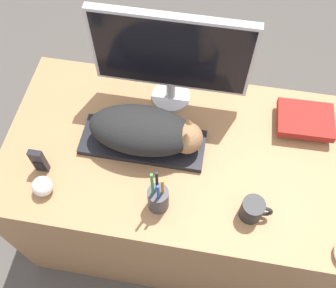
# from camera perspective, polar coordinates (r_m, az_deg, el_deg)

# --- Properties ---
(desk) EXTENTS (1.41, 0.71, 0.76)m
(desk) POSITION_cam_1_polar(r_m,az_deg,el_deg) (1.78, 3.17, -7.28)
(desk) COLOR #9E7047
(desk) RESTS_ON ground_plane
(keyboard) EXTENTS (0.45, 0.17, 0.02)m
(keyboard) POSITION_cam_1_polar(r_m,az_deg,el_deg) (1.45, -3.65, 0.22)
(keyboard) COLOR black
(keyboard) RESTS_ON desk
(cat) EXTENTS (0.41, 0.19, 0.14)m
(cat) POSITION_cam_1_polar(r_m,az_deg,el_deg) (1.37, -2.99, 1.89)
(cat) COLOR black
(cat) RESTS_ON keyboard
(monitor) EXTENTS (0.56, 0.15, 0.42)m
(monitor) POSITION_cam_1_polar(r_m,az_deg,el_deg) (1.39, 0.45, 12.66)
(monitor) COLOR #B7B7BC
(monitor) RESTS_ON desk
(coffee_mug) EXTENTS (0.11, 0.08, 0.09)m
(coffee_mug) POSITION_cam_1_polar(r_m,az_deg,el_deg) (1.33, 12.20, -9.28)
(coffee_mug) COLOR black
(coffee_mug) RESTS_ON desk
(pen_cup) EXTENTS (0.07, 0.07, 0.24)m
(pen_cup) POSITION_cam_1_polar(r_m,az_deg,el_deg) (1.29, -1.45, -7.84)
(pen_cup) COLOR #38383D
(pen_cup) RESTS_ON desk
(baseball) EXTENTS (0.07, 0.07, 0.07)m
(baseball) POSITION_cam_1_polar(r_m,az_deg,el_deg) (1.40, -17.76, -5.86)
(baseball) COLOR silver
(baseball) RESTS_ON desk
(phone) EXTENTS (0.05, 0.02, 0.12)m
(phone) POSITION_cam_1_polar(r_m,az_deg,el_deg) (1.42, -18.22, -2.38)
(phone) COLOR black
(phone) RESTS_ON desk
(book_stack) EXTENTS (0.21, 0.16, 0.06)m
(book_stack) POSITION_cam_1_polar(r_m,az_deg,el_deg) (1.56, 19.27, 3.22)
(book_stack) COLOR #C6B284
(book_stack) RESTS_ON desk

